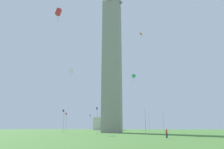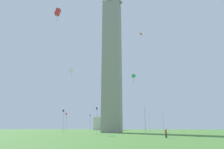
{
  "view_description": "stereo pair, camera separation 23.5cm",
  "coord_description": "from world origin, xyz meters",
  "px_view_note": "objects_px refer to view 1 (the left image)",
  "views": [
    {
      "loc": [
        68.92,
        15.97,
        1.79
      ],
      "look_at": [
        0.0,
        0.0,
        21.16
      ],
      "focal_mm": 31.04,
      "sensor_mm": 36.0,
      "label": 1
    },
    {
      "loc": [
        68.86,
        16.19,
        1.79
      ],
      "look_at": [
        0.0,
        0.0,
        21.16
      ],
      "focal_mm": 31.04,
      "sensor_mm": 36.0,
      "label": 2
    }
  ],
  "objects_px": {
    "flagpole_ne": "(145,119)",
    "flagpole_e": "(163,121)",
    "person_red_shirt": "(167,133)",
    "kite_red_box": "(58,12)",
    "kite_white_delta": "(72,71)",
    "kite_green_delta": "(134,77)",
    "flagpole_w": "(66,121)",
    "distant_building": "(108,124)",
    "flagpole_n": "(97,119)",
    "kite_orange_diamond": "(141,34)",
    "flagpole_se": "(149,122)",
    "flagpole_s": "(121,122)",
    "flagpole_sw": "(90,122)",
    "obelisk_monument": "(112,54)",
    "flagpole_nw": "(64,120)"
  },
  "relations": [
    {
      "from": "kite_red_box",
      "to": "flagpole_ne",
      "type": "bearing_deg",
      "value": 156.97
    },
    {
      "from": "obelisk_monument",
      "to": "flagpole_se",
      "type": "height_order",
      "value": "obelisk_monument"
    },
    {
      "from": "flagpole_ne",
      "to": "kite_red_box",
      "type": "distance_m",
      "value": 36.34
    },
    {
      "from": "person_red_shirt",
      "to": "distant_building",
      "type": "bearing_deg",
      "value": 4.97
    },
    {
      "from": "flagpole_se",
      "to": "kite_white_delta",
      "type": "height_order",
      "value": "kite_white_delta"
    },
    {
      "from": "kite_orange_diamond",
      "to": "flagpole_n",
      "type": "bearing_deg",
      "value": -57.06
    },
    {
      "from": "obelisk_monument",
      "to": "flagpole_se",
      "type": "xyz_separation_m",
      "value": [
        -12.42,
        12.49,
        -25.53
      ]
    },
    {
      "from": "person_red_shirt",
      "to": "flagpole_se",
      "type": "bearing_deg",
      "value": -8.44
    },
    {
      "from": "kite_white_delta",
      "to": "kite_green_delta",
      "type": "distance_m",
      "value": 19.3
    },
    {
      "from": "kite_orange_diamond",
      "to": "distant_building",
      "type": "height_order",
      "value": "kite_orange_diamond"
    },
    {
      "from": "flagpole_ne",
      "to": "kite_white_delta",
      "type": "relative_size",
      "value": 2.33
    },
    {
      "from": "obelisk_monument",
      "to": "flagpole_w",
      "type": "relative_size",
      "value": 8.17
    },
    {
      "from": "flagpole_w",
      "to": "kite_white_delta",
      "type": "bearing_deg",
      "value": 28.74
    },
    {
      "from": "flagpole_w",
      "to": "kite_red_box",
      "type": "relative_size",
      "value": 2.82
    },
    {
      "from": "flagpole_n",
      "to": "person_red_shirt",
      "type": "height_order",
      "value": "flagpole_n"
    },
    {
      "from": "flagpole_s",
      "to": "flagpole_w",
      "type": "xyz_separation_m",
      "value": [
        17.66,
        -17.66,
        0.0
      ]
    },
    {
      "from": "flagpole_n",
      "to": "distant_building",
      "type": "distance_m",
      "value": 92.77
    },
    {
      "from": "flagpole_n",
      "to": "kite_white_delta",
      "type": "distance_m",
      "value": 17.55
    },
    {
      "from": "flagpole_e",
      "to": "person_red_shirt",
      "type": "distance_m",
      "value": 32.16
    },
    {
      "from": "flagpole_se",
      "to": "flagpole_sw",
      "type": "bearing_deg",
      "value": -90.0
    },
    {
      "from": "flagpole_ne",
      "to": "kite_orange_diamond",
      "type": "distance_m",
      "value": 27.88
    },
    {
      "from": "flagpole_nw",
      "to": "person_red_shirt",
      "type": "xyz_separation_m",
      "value": [
        19.51,
        29.8,
        -3.2
      ]
    },
    {
      "from": "flagpole_n",
      "to": "kite_green_delta",
      "type": "xyz_separation_m",
      "value": [
        -3.14,
        9.8,
        11.93
      ]
    },
    {
      "from": "obelisk_monument",
      "to": "flagpole_se",
      "type": "bearing_deg",
      "value": 134.85
    },
    {
      "from": "flagpole_w",
      "to": "flagpole_nw",
      "type": "height_order",
      "value": "same"
    },
    {
      "from": "flagpole_e",
      "to": "flagpole_se",
      "type": "relative_size",
      "value": 1.0
    },
    {
      "from": "kite_green_delta",
      "to": "distant_building",
      "type": "xyz_separation_m",
      "value": [
        -87.44,
        -29.85,
        -11.61
      ]
    },
    {
      "from": "kite_green_delta",
      "to": "distant_building",
      "type": "relative_size",
      "value": 0.11
    },
    {
      "from": "flagpole_s",
      "to": "kite_orange_diamond",
      "type": "bearing_deg",
      "value": 23.94
    },
    {
      "from": "kite_red_box",
      "to": "flagpole_nw",
      "type": "bearing_deg",
      "value": -156.93
    },
    {
      "from": "flagpole_w",
      "to": "kite_green_delta",
      "type": "height_order",
      "value": "kite_green_delta"
    },
    {
      "from": "flagpole_ne",
      "to": "flagpole_e",
      "type": "xyz_separation_m",
      "value": [
        -12.49,
        5.17,
        0.0
      ]
    },
    {
      "from": "flagpole_e",
      "to": "flagpole_w",
      "type": "relative_size",
      "value": 1.0
    },
    {
      "from": "flagpole_w",
      "to": "kite_red_box",
      "type": "height_order",
      "value": "kite_red_box"
    },
    {
      "from": "person_red_shirt",
      "to": "kite_white_delta",
      "type": "height_order",
      "value": "kite_white_delta"
    },
    {
      "from": "person_red_shirt",
      "to": "flagpole_nw",
      "type": "bearing_deg",
      "value": 42.15
    },
    {
      "from": "flagpole_ne",
      "to": "flagpole_sw",
      "type": "height_order",
      "value": "same"
    },
    {
      "from": "flagpole_s",
      "to": "kite_white_delta",
      "type": "relative_size",
      "value": 2.33
    },
    {
      "from": "flagpole_ne",
      "to": "kite_white_delta",
      "type": "xyz_separation_m",
      "value": [
        2.77,
        -21.78,
        14.7
      ]
    },
    {
      "from": "flagpole_n",
      "to": "kite_white_delta",
      "type": "relative_size",
      "value": 2.33
    },
    {
      "from": "kite_white_delta",
      "to": "kite_red_box",
      "type": "relative_size",
      "value": 1.21
    },
    {
      "from": "flagpole_ne",
      "to": "flagpole_s",
      "type": "relative_size",
      "value": 1.0
    },
    {
      "from": "flagpole_nw",
      "to": "kite_orange_diamond",
      "type": "xyz_separation_m",
      "value": [
        -2.72,
        24.66,
        27.74
      ]
    },
    {
      "from": "flagpole_n",
      "to": "distant_building",
      "type": "relative_size",
      "value": 0.3
    },
    {
      "from": "person_red_shirt",
      "to": "kite_orange_diamond",
      "type": "relative_size",
      "value": 0.88
    },
    {
      "from": "flagpole_sw",
      "to": "kite_white_delta",
      "type": "bearing_deg",
      "value": 6.57
    },
    {
      "from": "flagpole_nw",
      "to": "flagpole_sw",
      "type": "bearing_deg",
      "value": 180.0
    },
    {
      "from": "flagpole_s",
      "to": "kite_orange_diamond",
      "type": "xyz_separation_m",
      "value": [
        27.43,
        12.18,
        27.74
      ]
    },
    {
      "from": "flagpole_se",
      "to": "flagpole_s",
      "type": "distance_m",
      "value": 13.52
    },
    {
      "from": "person_red_shirt",
      "to": "kite_red_box",
      "type": "xyz_separation_m",
      "value": [
        9.83,
        -17.3,
        20.63
      ]
    }
  ]
}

